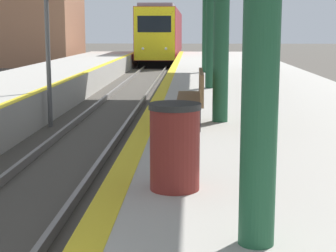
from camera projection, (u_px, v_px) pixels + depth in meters
train at (163, 34)px, 46.25m from camera, size 2.70×21.28×4.25m
signal_mid at (46, 12)px, 14.46m from camera, size 0.36×0.31×4.27m
trash_bin at (175, 146)px, 5.72m from camera, size 0.54×0.54×0.89m
bench at (194, 96)px, 9.66m from camera, size 0.44×1.79×0.92m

